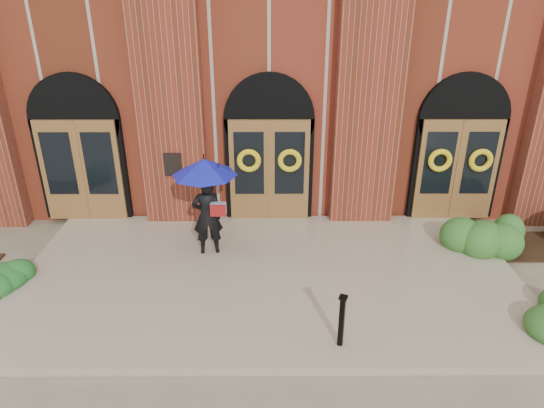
{
  "coord_description": "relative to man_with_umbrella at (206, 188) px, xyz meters",
  "views": [
    {
      "loc": [
        0.02,
        -8.16,
        5.53
      ],
      "look_at": [
        0.06,
        1.0,
        1.31
      ],
      "focal_mm": 32.0,
      "sensor_mm": 36.0,
      "label": 1
    }
  ],
  "objects": [
    {
      "name": "landing",
      "position": [
        1.31,
        -0.88,
        -1.58
      ],
      "size": [
        10.0,
        5.3,
        0.15
      ],
      "primitive_type": "cube",
      "color": "gray",
      "rests_on": "ground"
    },
    {
      "name": "metal_post",
      "position": [
        2.46,
        -2.99,
        -1.01
      ],
      "size": [
        0.17,
        0.17,
        0.94
      ],
      "rotation": [
        0.0,
        0.0,
        -0.39
      ],
      "color": "black",
      "rests_on": "landing"
    },
    {
      "name": "hedge_front_left",
      "position": [
        -3.79,
        -1.2,
        -1.42
      ],
      "size": [
        1.31,
        1.13,
        0.46
      ],
      "primitive_type": "ellipsoid",
      "color": "#1E5921",
      "rests_on": "ground"
    },
    {
      "name": "hedge_wall_right",
      "position": [
        6.84,
        0.43,
        -1.28
      ],
      "size": [
        2.91,
        1.16,
        0.75
      ],
      "primitive_type": "ellipsoid",
      "color": "#2E5E21",
      "rests_on": "ground"
    },
    {
      "name": "ground",
      "position": [
        1.31,
        -1.03,
        -1.65
      ],
      "size": [
        90.0,
        90.0,
        0.0
      ],
      "primitive_type": "plane",
      "color": "gray",
      "rests_on": "ground"
    },
    {
      "name": "man_with_umbrella",
      "position": [
        0.0,
        0.0,
        0.0
      ],
      "size": [
        1.53,
        1.53,
        2.14
      ],
      "rotation": [
        0.0,
        0.0,
        3.29
      ],
      "color": "black",
      "rests_on": "landing"
    },
    {
      "name": "church_building",
      "position": [
        1.31,
        7.75,
        1.85
      ],
      "size": [
        16.2,
        12.53,
        7.0
      ],
      "color": "maroon",
      "rests_on": "ground"
    }
  ]
}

